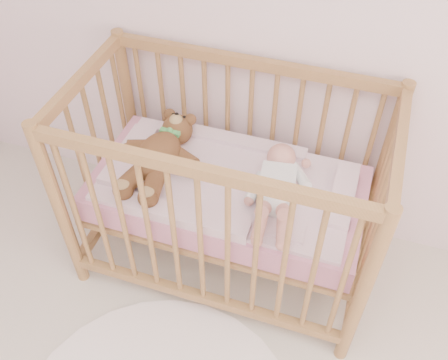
% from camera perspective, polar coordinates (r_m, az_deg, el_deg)
% --- Properties ---
extents(crib, '(1.36, 0.76, 1.00)m').
position_cam_1_polar(crib, '(2.26, 0.40, -1.26)').
color(crib, '#AD7B49').
rests_on(crib, floor).
extents(mattress, '(1.22, 0.62, 0.13)m').
position_cam_1_polar(mattress, '(2.27, 0.40, -1.52)').
color(mattress, pink).
rests_on(mattress, crib).
extents(blanket, '(1.10, 0.58, 0.06)m').
position_cam_1_polar(blanket, '(2.22, 0.41, -0.20)').
color(blanket, '#E9A1BB').
rests_on(blanket, mattress).
extents(baby, '(0.36, 0.61, 0.14)m').
position_cam_1_polar(baby, '(2.11, 6.11, -0.55)').
color(baby, white).
rests_on(baby, blanket).
extents(teddy_bear, '(0.43, 0.59, 0.16)m').
position_cam_1_polar(teddy_bear, '(2.24, -7.47, 2.79)').
color(teddy_bear, brown).
rests_on(teddy_bear, blanket).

